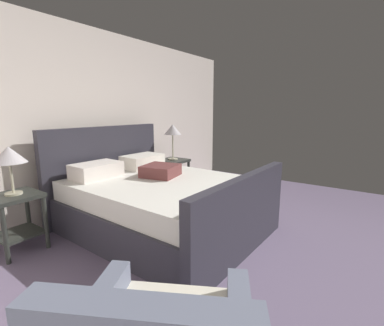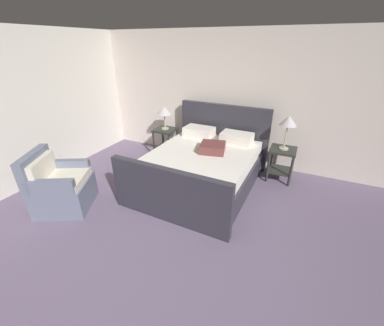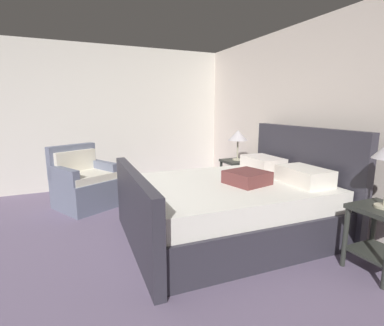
# 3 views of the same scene
# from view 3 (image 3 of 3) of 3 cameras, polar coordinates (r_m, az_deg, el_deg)

# --- Properties ---
(ground_plane) EXTENTS (5.92, 6.29, 0.02)m
(ground_plane) POSITION_cam_3_polar(r_m,az_deg,el_deg) (2.88, -27.02, -20.74)
(ground_plane) COLOR slate
(wall_back) EXTENTS (6.04, 0.12, 2.52)m
(wall_back) POSITION_cam_3_polar(r_m,az_deg,el_deg) (3.86, 26.57, 7.03)
(wall_back) COLOR silver
(wall_back) RESTS_ON ground
(wall_side_left) EXTENTS (0.12, 6.41, 2.52)m
(wall_side_left) POSITION_cam_3_polar(r_m,az_deg,el_deg) (5.50, -26.59, 7.86)
(wall_side_left) COLOR silver
(wall_side_left) RESTS_ON ground
(bed) EXTENTS (1.87, 2.27, 1.21)m
(bed) POSITION_cam_3_polar(r_m,az_deg,el_deg) (3.38, 7.88, -8.05)
(bed) COLOR #312F39
(bed) RESTS_ON ground
(nightstand_right) EXTENTS (0.44, 0.44, 0.60)m
(nightstand_right) POSITION_cam_3_polar(r_m,az_deg,el_deg) (3.06, 33.26, -10.87)
(nightstand_right) COLOR #2C2F2A
(nightstand_right) RESTS_ON ground
(nightstand_left) EXTENTS (0.44, 0.44, 0.60)m
(nightstand_left) POSITION_cam_3_polar(r_m,az_deg,el_deg) (4.79, 8.85, -1.74)
(nightstand_left) COLOR #2C2F2A
(nightstand_left) RESTS_ON ground
(table_lamp_left) EXTENTS (0.32, 0.32, 0.49)m
(table_lamp_left) POSITION_cam_3_polar(r_m,az_deg,el_deg) (4.70, 9.06, 5.25)
(table_lamp_left) COLOR #B7B293
(table_lamp_left) RESTS_ON nightstand_left
(armchair) EXTENTS (0.98, 0.98, 0.90)m
(armchair) POSITION_cam_3_polar(r_m,az_deg,el_deg) (4.52, -20.62, -3.84)
(armchair) COLOR slate
(armchair) RESTS_ON ground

